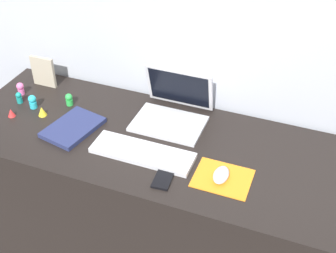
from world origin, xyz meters
The scene contains 15 objects.
back_wall centered at (0.00, 0.35, 0.66)m, with size 3.06×0.05×1.32m, color #B2B7C1.
desk centered at (0.00, 0.00, 0.37)m, with size 1.86×0.63×0.74m, color black.
laptop centered at (-0.07, 0.18, 0.79)m, with size 0.30×0.27×0.21m.
keyboard centered at (-0.10, -0.10, 0.75)m, with size 0.41×0.13×0.02m, color silver.
mousepad centered at (0.23, -0.11, 0.74)m, with size 0.21×0.17×0.00m, color orange.
mouse centered at (0.22, -0.12, 0.76)m, with size 0.06×0.10×0.03m, color silver.
cell_phone centered at (0.03, -0.19, 0.74)m, with size 0.06×0.13×0.01m, color black.
notebook_pad centered at (-0.44, -0.05, 0.75)m, with size 0.17×0.24×0.02m, color navy.
picture_frame centered at (-0.75, 0.21, 0.81)m, with size 0.12×0.02×0.15m, color #B2A58C.
toy_figurine_green centered at (-0.55, 0.10, 0.77)m, with size 0.03×0.03×0.06m.
toy_figurine_teal centered at (-0.77, 0.04, 0.77)m, with size 0.03×0.03×0.05m.
toy_figurine_red centered at (-0.74, -0.07, 0.76)m, with size 0.03×0.03×0.04m, color red.
toy_figurine_yellow centered at (-0.62, -0.01, 0.76)m, with size 0.04×0.04×0.04m, color yellow.
toy_figurine_cyan centered at (-0.69, 0.02, 0.77)m, with size 0.04×0.04×0.06m.
toy_figurine_pink centered at (-0.81, 0.10, 0.77)m, with size 0.03×0.03×0.06m.
Camera 1 is at (0.48, -1.31, 1.89)m, focal length 47.87 mm.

